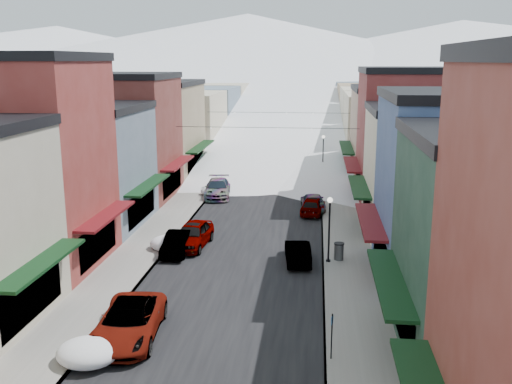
% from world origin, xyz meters
% --- Properties ---
extents(road, '(10.00, 160.00, 0.01)m').
position_xyz_m(road, '(0.00, 60.00, 0.01)').
color(road, black).
rests_on(road, ground).
extents(sidewalk_left, '(3.20, 160.00, 0.15)m').
position_xyz_m(sidewalk_left, '(-6.60, 60.00, 0.07)').
color(sidewalk_left, gray).
rests_on(sidewalk_left, ground).
extents(sidewalk_right, '(3.20, 160.00, 0.15)m').
position_xyz_m(sidewalk_right, '(6.60, 60.00, 0.07)').
color(sidewalk_right, gray).
rests_on(sidewalk_right, ground).
extents(curb_left, '(0.10, 160.00, 0.15)m').
position_xyz_m(curb_left, '(-5.05, 60.00, 0.07)').
color(curb_left, slate).
rests_on(curb_left, ground).
extents(curb_right, '(0.10, 160.00, 0.15)m').
position_xyz_m(curb_right, '(5.05, 60.00, 0.07)').
color(curb_right, slate).
rests_on(curb_right, ground).
extents(bldg_l_brick_near, '(12.30, 8.20, 12.50)m').
position_xyz_m(bldg_l_brick_near, '(-13.69, 20.50, 6.26)').
color(bldg_l_brick_near, maroon).
rests_on(bldg_l_brick_near, ground).
extents(bldg_l_grayblue, '(11.30, 9.20, 9.00)m').
position_xyz_m(bldg_l_grayblue, '(-13.19, 29.00, 4.51)').
color(bldg_l_grayblue, slate).
rests_on(bldg_l_grayblue, ground).
extents(bldg_l_brick_far, '(13.30, 9.20, 11.00)m').
position_xyz_m(bldg_l_brick_far, '(-14.19, 38.00, 5.51)').
color(bldg_l_brick_far, maroon).
rests_on(bldg_l_brick_far, ground).
extents(bldg_l_tan, '(11.30, 11.20, 10.00)m').
position_xyz_m(bldg_l_tan, '(-13.19, 48.00, 5.01)').
color(bldg_l_tan, '#907C5E').
rests_on(bldg_l_tan, ground).
extents(bldg_r_blue, '(11.30, 9.20, 10.50)m').
position_xyz_m(bldg_r_blue, '(13.19, 21.00, 5.26)').
color(bldg_r_blue, '#3B5587').
rests_on(bldg_r_blue, ground).
extents(bldg_r_cream, '(12.30, 9.20, 9.00)m').
position_xyz_m(bldg_r_cream, '(13.69, 30.00, 4.51)').
color(bldg_r_cream, beige).
rests_on(bldg_r_cream, ground).
extents(bldg_r_brick_far, '(13.30, 9.20, 11.50)m').
position_xyz_m(bldg_r_brick_far, '(14.19, 39.00, 5.76)').
color(bldg_r_brick_far, maroon).
rests_on(bldg_r_brick_far, ground).
extents(bldg_r_tan, '(11.30, 11.20, 9.50)m').
position_xyz_m(bldg_r_tan, '(13.19, 49.00, 4.76)').
color(bldg_r_tan, '#977963').
rests_on(bldg_r_tan, ground).
extents(distant_blocks, '(34.00, 55.00, 8.00)m').
position_xyz_m(distant_blocks, '(0.00, 83.00, 4.00)').
color(distant_blocks, gray).
rests_on(distant_blocks, ground).
extents(mountain_ridge, '(670.00, 340.00, 34.00)m').
position_xyz_m(mountain_ridge, '(-19.47, 277.18, 14.36)').
color(mountain_ridge, silver).
rests_on(mountain_ridge, ground).
extents(overhead_cables, '(16.40, 15.04, 0.04)m').
position_xyz_m(overhead_cables, '(0.00, 47.50, 6.20)').
color(overhead_cables, black).
rests_on(overhead_cables, ground).
extents(car_white_suv, '(3.07, 5.84, 1.57)m').
position_xyz_m(car_white_suv, '(-3.58, 12.03, 0.78)').
color(car_white_suv, white).
rests_on(car_white_suv, ground).
extents(car_silver_sedan, '(2.35, 4.99, 1.65)m').
position_xyz_m(car_silver_sedan, '(-3.50, 24.89, 0.83)').
color(car_silver_sedan, '#A1A3A9').
rests_on(car_silver_sedan, ground).
extents(car_dark_hatch, '(1.55, 4.18, 1.37)m').
position_xyz_m(car_dark_hatch, '(-4.20, 23.43, 0.68)').
color(car_dark_hatch, black).
rests_on(car_dark_hatch, ground).
extents(car_silver_wagon, '(2.84, 5.66, 1.58)m').
position_xyz_m(car_silver_wagon, '(-4.29, 38.99, 0.79)').
color(car_silver_wagon, '#919398').
rests_on(car_silver_wagon, ground).
extents(car_green_sedan, '(1.84, 4.22, 1.35)m').
position_xyz_m(car_green_sedan, '(3.50, 22.62, 0.67)').
color(car_green_sedan, black).
rests_on(car_green_sedan, ground).
extents(car_gray_suv, '(2.17, 4.34, 1.42)m').
position_xyz_m(car_gray_suv, '(4.30, 33.97, 0.71)').
color(car_gray_suv, '#9EA1A7').
rests_on(car_gray_suv, ground).
extents(car_black_sedan, '(2.25, 4.72, 1.33)m').
position_xyz_m(car_black_sedan, '(4.30, 35.44, 0.66)').
color(car_black_sedan, black).
rests_on(car_black_sedan, ground).
extents(car_lane_silver, '(1.74, 4.05, 1.36)m').
position_xyz_m(car_lane_silver, '(-1.72, 56.14, 0.68)').
color(car_lane_silver, '#9DA1A5').
rests_on(car_lane_silver, ground).
extents(car_lane_white, '(3.15, 6.02, 1.62)m').
position_xyz_m(car_lane_white, '(0.76, 75.83, 0.81)').
color(car_lane_white, white).
rests_on(car_lane_white, ground).
extents(parking_sign, '(0.10, 0.26, 1.98)m').
position_xyz_m(parking_sign, '(5.28, 10.92, 1.31)').
color(parking_sign, black).
rests_on(parking_sign, sidewalk_right).
extents(trash_can, '(0.62, 0.62, 1.06)m').
position_xyz_m(trash_can, '(6.00, 22.95, 0.69)').
color(trash_can, '#535558').
rests_on(trash_can, sidewalk_right).
extents(streetlamp_near, '(0.33, 0.33, 4.00)m').
position_xyz_m(streetlamp_near, '(5.36, 22.57, 2.67)').
color(streetlamp_near, black).
rests_on(streetlamp_near, sidewalk_right).
extents(streetlamp_far, '(0.34, 0.34, 4.13)m').
position_xyz_m(streetlamp_far, '(5.20, 50.21, 2.76)').
color(streetlamp_far, black).
rests_on(streetlamp_far, sidewalk_right).
extents(snow_pile_near, '(2.56, 2.77, 1.08)m').
position_xyz_m(snow_pile_near, '(-4.48, 9.76, 0.52)').
color(snow_pile_near, white).
rests_on(snow_pile_near, ground).
extents(snow_pile_mid, '(2.38, 2.67, 1.01)m').
position_xyz_m(snow_pile_mid, '(-4.88, 23.99, 0.48)').
color(snow_pile_mid, white).
rests_on(snow_pile_mid, ground).
extents(snow_pile_far, '(2.19, 2.55, 0.93)m').
position_xyz_m(snow_pile_far, '(-4.77, 39.21, 0.44)').
color(snow_pile_far, white).
rests_on(snow_pile_far, ground).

